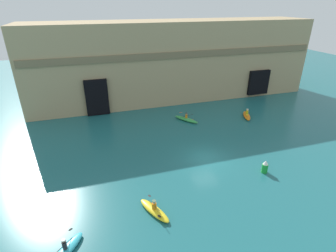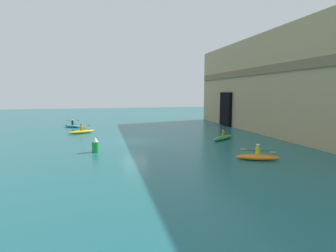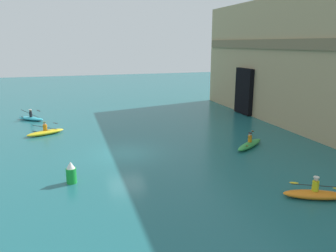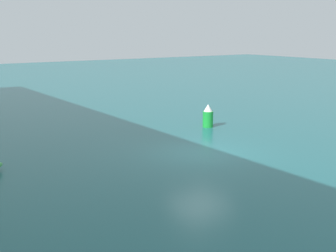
{
  "view_description": "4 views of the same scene",
  "coord_description": "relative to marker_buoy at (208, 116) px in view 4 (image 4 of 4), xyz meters",
  "views": [
    {
      "loc": [
        -10.29,
        -20.09,
        14.24
      ],
      "look_at": [
        -2.82,
        3.66,
        2.34
      ],
      "focal_mm": 28.0,
      "sensor_mm": 36.0,
      "label": 1
    },
    {
      "loc": [
        26.23,
        -3.07,
        4.89
      ],
      "look_at": [
        -1.67,
        3.9,
        1.23
      ],
      "focal_mm": 28.0,
      "sensor_mm": 36.0,
      "label": 2
    },
    {
      "loc": [
        21.84,
        -3.62,
        7.56
      ],
      "look_at": [
        -0.65,
        3.34,
        1.59
      ],
      "focal_mm": 35.0,
      "sensor_mm": 36.0,
      "label": 3
    },
    {
      "loc": [
        -15.21,
        11.93,
        5.16
      ],
      "look_at": [
        -1.82,
        2.87,
        1.83
      ],
      "focal_mm": 50.0,
      "sensor_mm": 36.0,
      "label": 4
    }
  ],
  "objects": [
    {
      "name": "ground_plane",
      "position": [
        -4.12,
        3.75,
        -0.58
      ],
      "size": [
        120.0,
        120.0,
        0.0
      ],
      "primitive_type": "plane",
      "color": "#1E6066"
    },
    {
      "name": "marker_buoy",
      "position": [
        0.0,
        0.0,
        0.0
      ],
      "size": [
        0.56,
        0.56,
        1.25
      ],
      "color": "green",
      "rests_on": "ground"
    }
  ]
}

